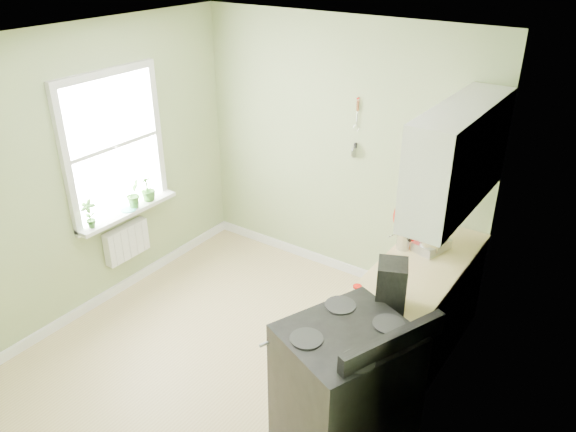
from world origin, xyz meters
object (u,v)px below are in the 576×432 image
Objects in this scene: stove at (345,389)px; stand_mixer at (434,231)px; coffee_maker at (391,286)px; kettle at (404,238)px.

stove is 2.82× the size of stand_mixer.
coffee_maker is (0.05, -0.97, 0.00)m from stand_mixer.
stand_mixer is at bearing 93.23° from coffee_maker.
stand_mixer reaches higher than kettle.
stove is at bearing -93.81° from coffee_maker.
stove is at bearing -89.31° from stand_mixer.
coffee_maker is (0.26, -0.83, 0.07)m from kettle.
kettle is at bearing 107.67° from coffee_maker.
coffee_maker is at bearing 86.19° from stove.
coffee_maker reaches higher than kettle.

